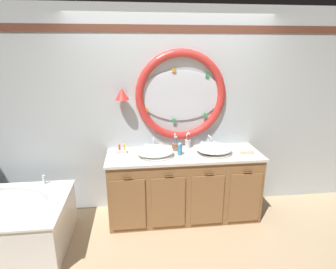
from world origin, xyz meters
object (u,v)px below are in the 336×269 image
(toothbrush_holder_left, at_px, (175,146))
(soap_dispenser, at_px, (180,149))
(sink_basin_right, at_px, (214,148))
(toothbrush_holder_right, at_px, (188,143))
(folded_hand_towel, at_px, (246,152))
(toiletry_basket, at_px, (122,151))
(sink_basin_left, at_px, (155,151))

(toothbrush_holder_left, bearing_deg, soap_dispenser, -79.22)
(sink_basin_right, bearing_deg, toothbrush_holder_left, 161.06)
(toothbrush_holder_right, xyz_separation_m, folded_hand_towel, (0.68, -0.27, -0.05))
(toiletry_basket, bearing_deg, folded_hand_towel, -7.08)
(toothbrush_holder_right, bearing_deg, folded_hand_towel, -21.87)
(folded_hand_towel, relative_size, toiletry_basket, 1.35)
(toothbrush_holder_left, bearing_deg, sink_basin_left, -150.12)
(soap_dispenser, bearing_deg, sink_basin_left, 178.40)
(toothbrush_holder_left, distance_m, folded_hand_towel, 0.88)
(sink_basin_right, relative_size, toothbrush_holder_right, 2.04)
(folded_hand_towel, height_order, toiletry_basket, toiletry_basket)
(toothbrush_holder_right, bearing_deg, sink_basin_left, -152.84)
(sink_basin_right, bearing_deg, toiletry_basket, 172.69)
(toothbrush_holder_right, relative_size, soap_dispenser, 1.35)
(toothbrush_holder_right, bearing_deg, toiletry_basket, -174.34)
(toothbrush_holder_left, bearing_deg, folded_hand_towel, -13.26)
(sink_basin_left, height_order, toothbrush_holder_left, toothbrush_holder_left)
(soap_dispenser, relative_size, folded_hand_towel, 0.92)
(sink_basin_right, bearing_deg, folded_hand_towel, -6.41)
(toothbrush_holder_right, bearing_deg, toothbrush_holder_left, -157.40)
(toiletry_basket, bearing_deg, toothbrush_holder_right, 5.66)
(sink_basin_left, bearing_deg, toiletry_basket, 160.10)
(sink_basin_left, height_order, sink_basin_right, sink_basin_right)
(toothbrush_holder_left, relative_size, soap_dispenser, 1.40)
(toothbrush_holder_left, xyz_separation_m, toiletry_basket, (-0.67, -0.01, -0.03))
(sink_basin_left, distance_m, soap_dispenser, 0.30)
(soap_dispenser, bearing_deg, folded_hand_towel, -2.53)
(toothbrush_holder_left, height_order, toothbrush_holder_right, toothbrush_holder_left)
(toothbrush_holder_left, relative_size, toothbrush_holder_right, 1.03)
(folded_hand_towel, bearing_deg, sink_basin_left, 177.73)
(toothbrush_holder_left, xyz_separation_m, soap_dispenser, (0.03, -0.16, 0.02))
(sink_basin_right, relative_size, toothbrush_holder_left, 1.97)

